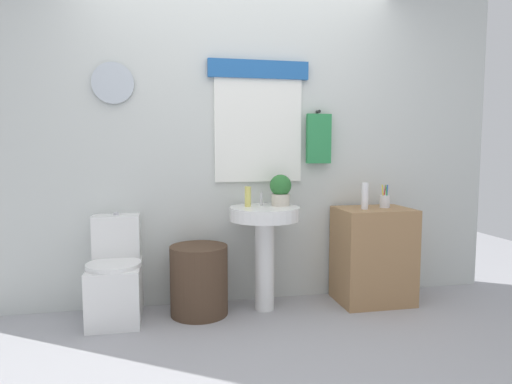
% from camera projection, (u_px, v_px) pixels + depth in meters
% --- Properties ---
extents(ground_plane, '(8.00, 8.00, 0.00)m').
position_uv_depth(ground_plane, '(270.00, 363.00, 2.54)').
color(ground_plane, '#A3A3A8').
extents(back_wall, '(4.40, 0.18, 2.60)m').
position_uv_depth(back_wall, '(238.00, 141.00, 3.54)').
color(back_wall, silver).
rests_on(back_wall, ground_plane).
extents(toilet, '(0.38, 0.51, 0.77)m').
position_uv_depth(toilet, '(116.00, 279.00, 3.19)').
color(toilet, white).
rests_on(toilet, ground_plane).
extents(laundry_hamper, '(0.43, 0.43, 0.52)m').
position_uv_depth(laundry_hamper, '(199.00, 280.00, 3.28)').
color(laundry_hamper, '#4C3828').
rests_on(laundry_hamper, ground_plane).
extents(pedestal_sink, '(0.53, 0.53, 0.80)m').
position_uv_depth(pedestal_sink, '(265.00, 232.00, 3.34)').
color(pedestal_sink, white).
rests_on(pedestal_sink, ground_plane).
extents(faucet, '(0.03, 0.03, 0.10)m').
position_uv_depth(faucet, '(261.00, 199.00, 3.44)').
color(faucet, silver).
rests_on(faucet, pedestal_sink).
extents(wooden_cabinet, '(0.58, 0.44, 0.77)m').
position_uv_depth(wooden_cabinet, '(373.00, 255.00, 3.54)').
color(wooden_cabinet, '#9E754C').
rests_on(wooden_cabinet, ground_plane).
extents(soap_bottle, '(0.05, 0.05, 0.15)m').
position_uv_depth(soap_bottle, '(248.00, 197.00, 3.34)').
color(soap_bottle, '#DBD166').
rests_on(soap_bottle, pedestal_sink).
extents(potted_plant, '(0.17, 0.17, 0.24)m').
position_uv_depth(potted_plant, '(281.00, 189.00, 3.40)').
color(potted_plant, beige).
rests_on(potted_plant, pedestal_sink).
extents(lotion_bottle, '(0.05, 0.05, 0.21)m').
position_uv_depth(lotion_bottle, '(365.00, 196.00, 3.43)').
color(lotion_bottle, white).
rests_on(lotion_bottle, wooden_cabinet).
extents(toothbrush_cup, '(0.08, 0.08, 0.19)m').
position_uv_depth(toothbrush_cup, '(385.00, 201.00, 3.54)').
color(toothbrush_cup, silver).
rests_on(toothbrush_cup, wooden_cabinet).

